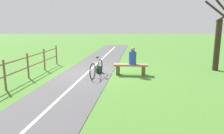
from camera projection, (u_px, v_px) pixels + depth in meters
ground_plane at (97, 73)px, 10.79m from camera, size 80.00×80.00×0.00m
paved_path at (58, 100)px, 6.89m from camera, size 5.94×36.07×0.02m
path_centre_line at (58, 100)px, 6.89m from camera, size 3.18×31.86×0.00m
bench at (131, 68)px, 10.25m from camera, size 1.62×0.51×0.52m
person_seated at (133, 57)px, 10.14m from camera, size 0.36×0.36×0.80m
bicycle at (96, 68)px, 9.90m from camera, size 0.44×1.73×0.90m
backpack at (99, 69)px, 10.66m from camera, size 0.34×0.35×0.36m
tree_by_path at (218, 40)px, 10.97m from camera, size 1.60×1.60×3.62m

